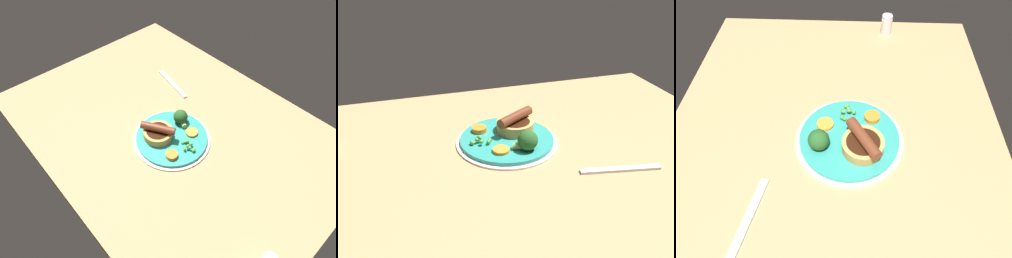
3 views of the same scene
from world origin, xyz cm
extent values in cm
cube|color=tan|center=(0.00, 0.00, 1.50)|extent=(110.00, 80.00, 3.00)
cylinder|color=silver|center=(-4.73, 3.87, 3.25)|extent=(24.94, 24.94, 0.50)
cylinder|color=teal|center=(-4.73, 3.87, 3.70)|extent=(22.94, 22.94, 1.40)
cylinder|color=tan|center=(-1.60, 6.91, 5.71)|extent=(9.36, 9.36, 2.62)
cylinder|color=#33190C|center=(-1.60, 6.91, 6.87)|extent=(7.48, 7.48, 0.30)
cylinder|color=brown|center=(-1.60, 6.91, 8.24)|extent=(10.61, 7.81, 2.43)
sphere|color=green|center=(-13.59, 2.72, 5.07)|extent=(0.89, 0.89, 0.89)
sphere|color=green|center=(-9.92, 1.91, 5.10)|extent=(0.92, 0.92, 0.92)
sphere|color=#539142|center=(-11.51, 3.37, 5.76)|extent=(0.80, 0.80, 0.80)
sphere|color=#4D923D|center=(-11.43, 4.71, 5.25)|extent=(0.73, 0.73, 0.73)
sphere|color=#539C43|center=(-11.42, 2.30, 5.40)|extent=(0.74, 0.74, 0.74)
sphere|color=#49953F|center=(-11.63, 3.71, 5.72)|extent=(0.98, 0.98, 0.98)
sphere|color=#4B9339|center=(-13.75, 3.12, 5.04)|extent=(0.90, 0.90, 0.90)
sphere|color=#51A039|center=(-11.69, 4.82, 5.25)|extent=(0.82, 0.82, 0.82)
sphere|color=#529F40|center=(-12.46, 3.30, 5.49)|extent=(0.89, 0.89, 0.89)
sphere|color=#519831|center=(-11.61, 2.02, 5.43)|extent=(0.99, 0.99, 0.99)
sphere|color=#519C38|center=(-9.53, 2.58, 5.10)|extent=(0.92, 0.92, 0.92)
sphere|color=#4C9E38|center=(-9.12, 3.30, 4.82)|extent=(0.83, 0.83, 0.83)
sphere|color=#235623|center=(-1.77, -2.78, 6.78)|extent=(4.75, 4.75, 4.75)
cylinder|color=#7A9E56|center=(-4.06, -2.02, 5.23)|extent=(2.39, 2.20, 1.66)
cylinder|color=orange|center=(-10.41, 9.11, 5.02)|extent=(4.40, 4.40, 1.23)
cylinder|color=orange|center=(-7.94, -1.95, 4.77)|extent=(5.52, 5.52, 0.74)
cube|color=silver|center=(15.36, -15.01, 3.30)|extent=(17.99, 4.88, 0.60)
camera|label=1|loc=(-49.84, 46.21, 77.83)|focal=32.00mm
camera|label=2|loc=(-28.58, -72.76, 48.94)|focal=40.00mm
camera|label=3|loc=(36.79, 4.44, 58.81)|focal=32.00mm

